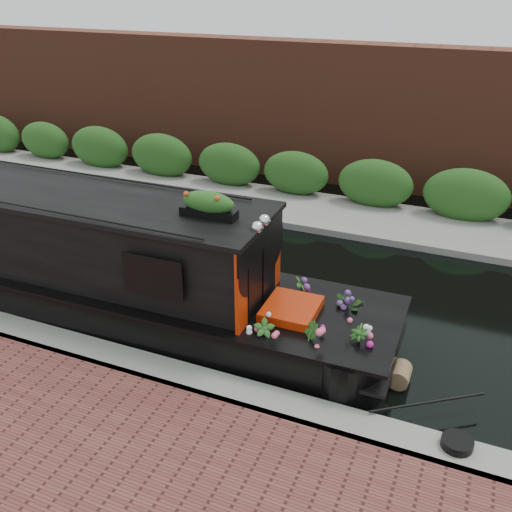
% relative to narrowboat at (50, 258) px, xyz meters
% --- Properties ---
extents(ground, '(80.00, 80.00, 0.00)m').
position_rel_narrowboat_xyz_m(ground, '(2.57, 1.89, -0.88)').
color(ground, black).
rests_on(ground, ground).
extents(near_bank_coping, '(40.00, 0.60, 0.50)m').
position_rel_narrowboat_xyz_m(near_bank_coping, '(2.57, -1.41, -0.88)').
color(near_bank_coping, gray).
rests_on(near_bank_coping, ground).
extents(far_bank_path, '(40.00, 2.40, 0.34)m').
position_rel_narrowboat_xyz_m(far_bank_path, '(2.57, 6.09, -0.88)').
color(far_bank_path, gray).
rests_on(far_bank_path, ground).
extents(far_hedge, '(40.00, 1.10, 2.80)m').
position_rel_narrowboat_xyz_m(far_hedge, '(2.57, 6.99, -0.88)').
color(far_hedge, '#24531B').
rests_on(far_hedge, ground).
extents(far_brick_wall, '(40.00, 1.00, 8.00)m').
position_rel_narrowboat_xyz_m(far_brick_wall, '(2.57, 9.09, -0.88)').
color(far_brick_wall, brown).
rests_on(far_brick_wall, ground).
extents(narrowboat, '(12.65, 2.45, 2.95)m').
position_rel_narrowboat_xyz_m(narrowboat, '(0.00, 0.00, 0.00)').
color(narrowboat, black).
rests_on(narrowboat, ground).
extents(rope_fender, '(0.32, 0.42, 0.32)m').
position_rel_narrowboat_xyz_m(rope_fender, '(6.69, 0.00, -0.72)').
color(rope_fender, olive).
rests_on(rope_fender, ground).
extents(coiled_mooring_rope, '(0.41, 0.41, 0.12)m').
position_rel_narrowboat_xyz_m(coiled_mooring_rope, '(7.65, -1.31, -0.57)').
color(coiled_mooring_rope, black).
rests_on(coiled_mooring_rope, near_bank_coping).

